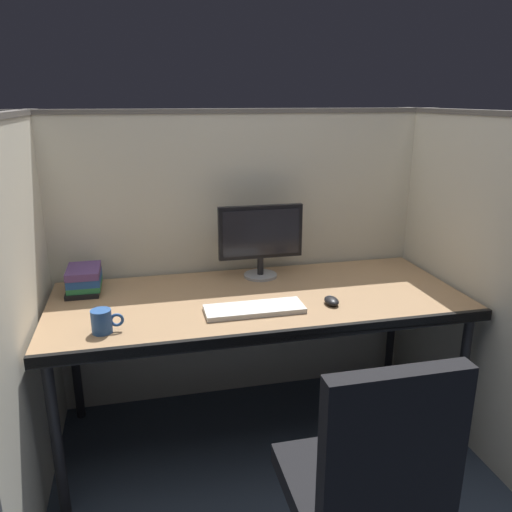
% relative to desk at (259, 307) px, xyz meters
% --- Properties ---
extents(ground_plane, '(8.00, 8.00, 0.00)m').
position_rel_desk_xyz_m(ground_plane, '(0.00, -0.29, -0.69)').
color(ground_plane, '#2D3847').
extents(cubicle_partition_rear, '(2.21, 0.06, 1.57)m').
position_rel_desk_xyz_m(cubicle_partition_rear, '(0.00, 0.46, 0.10)').
color(cubicle_partition_rear, beige).
rests_on(cubicle_partition_rear, ground).
extents(cubicle_partition_left, '(0.06, 1.41, 1.57)m').
position_rel_desk_xyz_m(cubicle_partition_left, '(-0.99, -0.09, 0.10)').
color(cubicle_partition_left, beige).
rests_on(cubicle_partition_left, ground).
extents(cubicle_partition_right, '(0.06, 1.41, 1.57)m').
position_rel_desk_xyz_m(cubicle_partition_right, '(0.99, -0.09, 0.10)').
color(cubicle_partition_right, beige).
rests_on(cubicle_partition_right, ground).
extents(desk, '(1.90, 0.80, 0.74)m').
position_rel_desk_xyz_m(desk, '(0.00, 0.00, 0.00)').
color(desk, '#997551').
rests_on(desk, ground).
extents(monitor_center, '(0.43, 0.17, 0.37)m').
position_rel_desk_xyz_m(monitor_center, '(0.07, 0.27, 0.27)').
color(monitor_center, gray).
rests_on(monitor_center, desk).
extents(keyboard_main, '(0.43, 0.15, 0.02)m').
position_rel_desk_xyz_m(keyboard_main, '(-0.06, -0.16, 0.06)').
color(keyboard_main, silver).
rests_on(keyboard_main, desk).
extents(computer_mouse, '(0.06, 0.10, 0.04)m').
position_rel_desk_xyz_m(computer_mouse, '(0.29, -0.16, 0.07)').
color(computer_mouse, black).
rests_on(computer_mouse, desk).
extents(book_stack, '(0.16, 0.22, 0.12)m').
position_rel_desk_xyz_m(book_stack, '(-0.79, 0.26, 0.11)').
color(book_stack, black).
rests_on(book_stack, desk).
extents(coffee_mug, '(0.13, 0.08, 0.09)m').
position_rel_desk_xyz_m(coffee_mug, '(-0.69, -0.23, 0.10)').
color(coffee_mug, '#264C8C').
rests_on(coffee_mug, desk).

